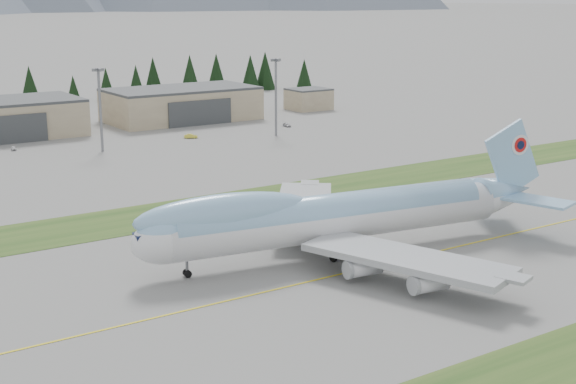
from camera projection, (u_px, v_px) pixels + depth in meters
ground at (357, 270)px, 120.42m from camera, size 7000.00×7000.00×0.00m
grass_strip_near at (569, 364)px, 89.70m from camera, size 400.00×14.00×0.08m
grass_strip_far at (214, 207)px, 156.80m from camera, size 400.00×18.00×0.08m
taxiway_line_main at (357, 270)px, 120.42m from camera, size 400.00×0.40×0.02m
boeing_747_freighter at (334, 216)px, 126.09m from camera, size 74.71×63.50×19.59m
hangar_right at (182, 104)px, 264.53m from camera, size 48.00×26.60×10.80m
control_shed at (309, 99)px, 290.30m from camera, size 14.00×12.00×7.60m
service_vehicle_a at (14, 150)px, 214.24m from camera, size 1.97×3.34×1.07m
service_vehicle_b at (191, 138)px, 232.09m from camera, size 3.97×3.17×1.26m
service_vehicle_c at (287, 127)px, 252.73m from camera, size 1.99×3.92×1.09m
conifer_belt at (20, 87)px, 295.79m from camera, size 280.11×15.64×16.79m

